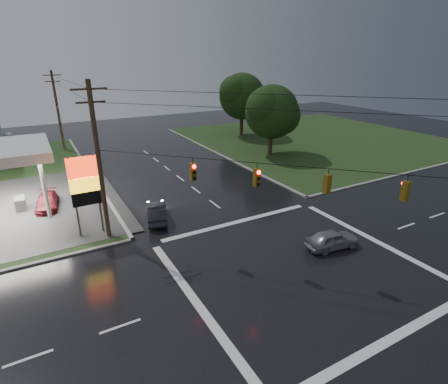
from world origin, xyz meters
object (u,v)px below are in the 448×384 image
utility_pole_n (58,110)px  tree_ne_near (273,112)px  pylon_sign (85,183)px  tree_ne_far (243,96)px  car_crossing (332,239)px  utility_pole_nw (99,161)px  car_north (156,212)px  car_pump (47,202)px

utility_pole_n → tree_ne_near: size_ratio=1.17×
pylon_sign → tree_ne_near: size_ratio=0.67×
tree_ne_far → car_crossing: tree_ne_far is taller
utility_pole_nw → car_north: size_ratio=2.63×
utility_pole_nw → utility_pole_n: 28.50m
car_crossing → car_pump: size_ratio=0.91×
tree_ne_near → tree_ne_far: 12.39m
pylon_sign → utility_pole_nw: (1.00, -1.00, 1.71)m
tree_ne_far → car_crossing: size_ratio=2.61×
utility_pole_nw → tree_ne_near: utility_pole_nw is taller
utility_pole_n → pylon_sign: bearing=-92.1°
tree_ne_near → car_north: size_ratio=2.14×
car_north → car_pump: car_north is taller
pylon_sign → tree_ne_near: bearing=25.0°
tree_ne_far → car_crossing: bearing=-112.1°
utility_pole_n → car_crossing: 40.02m
tree_ne_far → pylon_sign: bearing=-139.6°
pylon_sign → car_crossing: size_ratio=1.60×
pylon_sign → car_pump: bearing=110.3°
utility_pole_n → car_north: 28.22m
utility_pole_n → car_crossing: bearing=-70.8°
tree_ne_near → car_crossing: bearing=-116.2°
utility_pole_nw → tree_ne_far: 36.20m
car_crossing → tree_ne_near: bearing=-17.9°
utility_pole_nw → car_crossing: (13.06, -9.02, -5.08)m
tree_ne_near → car_crossing: size_ratio=2.39×
pylon_sign → car_pump: (-2.50, 6.74, -3.41)m
tree_ne_near → car_north: 23.31m
utility_pole_n → car_crossing: size_ratio=2.80×
utility_pole_n → car_north: size_ratio=2.51×
utility_pole_n → car_pump: bearing=-99.6°
tree_ne_far → utility_pole_n: bearing=171.5°
tree_ne_near → car_pump: size_ratio=2.18×
car_pump → utility_pole_n: bearing=88.8°
utility_pole_nw → car_pump: (-3.50, 7.74, -5.12)m
utility_pole_n → car_north: bearing=-81.8°
car_crossing → utility_pole_n: bearing=27.4°
tree_ne_near → car_pump: (-27.14, -4.75, -4.96)m
tree_ne_near → car_north: tree_ne_near is taller
tree_ne_near → tree_ne_far: tree_ne_far is taller
tree_ne_far → car_north: 33.13m
utility_pole_n → car_pump: 21.61m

